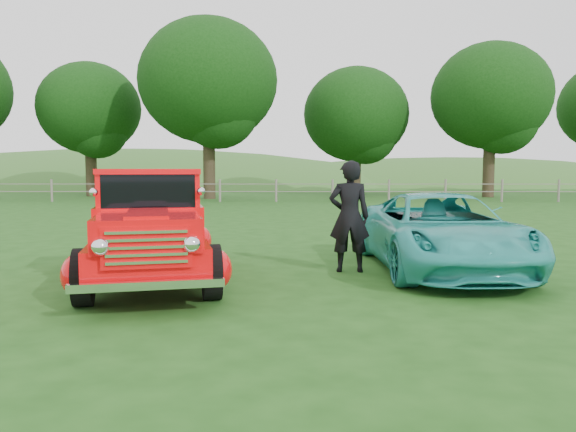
{
  "coord_description": "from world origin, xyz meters",
  "views": [
    {
      "loc": [
        0.86,
        -7.84,
        1.79
      ],
      "look_at": [
        0.79,
        1.2,
        1.02
      ],
      "focal_mm": 35.0,
      "sensor_mm": 36.0,
      "label": 1
    }
  ],
  "objects_px": {
    "tree_near_west": "(208,81)",
    "red_pickup": "(150,231)",
    "tree_mid_west": "(89,109)",
    "teal_sedan": "(441,232)",
    "tree_mid_east": "(491,96)",
    "man": "(349,216)",
    "tree_near_east": "(356,115)"
  },
  "relations": [
    {
      "from": "tree_mid_east",
      "to": "man",
      "type": "xyz_separation_m",
      "value": [
        -11.16,
        -25.22,
        -5.21
      ]
    },
    {
      "from": "tree_near_east",
      "to": "teal_sedan",
      "type": "xyz_separation_m",
      "value": [
        -1.54,
        -27.07,
        -4.57
      ]
    },
    {
      "from": "tree_near_west",
      "to": "teal_sedan",
      "type": "relative_size",
      "value": 2.14
    },
    {
      "from": "tree_near_west",
      "to": "teal_sedan",
      "type": "height_order",
      "value": "tree_near_west"
    },
    {
      "from": "tree_near_east",
      "to": "tree_mid_east",
      "type": "distance_m",
      "value": 8.3
    },
    {
      "from": "tree_mid_east",
      "to": "man",
      "type": "distance_m",
      "value": 28.06
    },
    {
      "from": "tree_near_east",
      "to": "red_pickup",
      "type": "distance_m",
      "value": 29.08
    },
    {
      "from": "tree_near_east",
      "to": "tree_mid_east",
      "type": "bearing_deg",
      "value": -14.04
    },
    {
      "from": "tree_near_west",
      "to": "tree_mid_west",
      "type": "bearing_deg",
      "value": 159.44
    },
    {
      "from": "teal_sedan",
      "to": "man",
      "type": "distance_m",
      "value": 1.65
    },
    {
      "from": "tree_mid_west",
      "to": "tree_mid_east",
      "type": "distance_m",
      "value": 25.03
    },
    {
      "from": "tree_near_west",
      "to": "red_pickup",
      "type": "relative_size",
      "value": 1.98
    },
    {
      "from": "red_pickup",
      "to": "teal_sedan",
      "type": "xyz_separation_m",
      "value": [
        4.86,
        0.95,
        -0.12
      ]
    },
    {
      "from": "tree_near_west",
      "to": "red_pickup",
      "type": "distance_m",
      "value": 24.9
    },
    {
      "from": "tree_near_west",
      "to": "man",
      "type": "relative_size",
      "value": 5.42
    },
    {
      "from": "teal_sedan",
      "to": "man",
      "type": "relative_size",
      "value": 2.53
    },
    {
      "from": "tree_mid_east",
      "to": "tree_near_east",
      "type": "bearing_deg",
      "value": 165.96
    },
    {
      "from": "tree_mid_west",
      "to": "teal_sedan",
      "type": "height_order",
      "value": "tree_mid_west"
    },
    {
      "from": "tree_mid_west",
      "to": "man",
      "type": "bearing_deg",
      "value": -62.16
    },
    {
      "from": "tree_near_west",
      "to": "man",
      "type": "xyz_separation_m",
      "value": [
        5.84,
        -23.22,
        -5.84
      ]
    },
    {
      "from": "red_pickup",
      "to": "man",
      "type": "relative_size",
      "value": 2.73
    },
    {
      "from": "tree_mid_east",
      "to": "tree_mid_west",
      "type": "bearing_deg",
      "value": 177.71
    },
    {
      "from": "tree_mid_west",
      "to": "teal_sedan",
      "type": "bearing_deg",
      "value": -59.33
    },
    {
      "from": "tree_mid_west",
      "to": "tree_near_west",
      "type": "relative_size",
      "value": 0.81
    },
    {
      "from": "red_pickup",
      "to": "man",
      "type": "xyz_separation_m",
      "value": [
        3.24,
        0.8,
        0.17
      ]
    },
    {
      "from": "tree_near_west",
      "to": "teal_sedan",
      "type": "distance_m",
      "value": 25.01
    },
    {
      "from": "tree_mid_west",
      "to": "tree_near_east",
      "type": "height_order",
      "value": "tree_mid_west"
    },
    {
      "from": "tree_near_west",
      "to": "red_pickup",
      "type": "xyz_separation_m",
      "value": [
        2.6,
        -24.02,
        -6.0
      ]
    },
    {
      "from": "teal_sedan",
      "to": "tree_mid_west",
      "type": "bearing_deg",
      "value": 118.76
    },
    {
      "from": "tree_mid_west",
      "to": "tree_mid_east",
      "type": "height_order",
      "value": "tree_mid_east"
    },
    {
      "from": "tree_mid_east",
      "to": "man",
      "type": "relative_size",
      "value": 4.91
    },
    {
      "from": "teal_sedan",
      "to": "man",
      "type": "xyz_separation_m",
      "value": [
        -1.62,
        -0.14,
        0.28
      ]
    }
  ]
}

